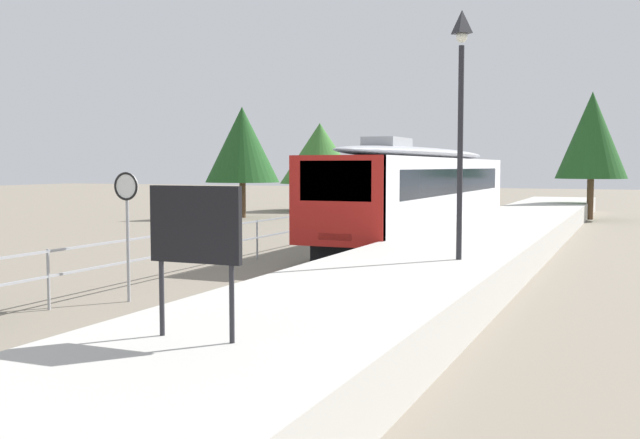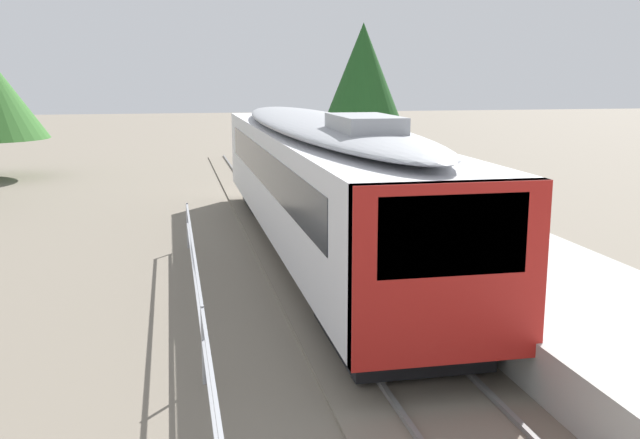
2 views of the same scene
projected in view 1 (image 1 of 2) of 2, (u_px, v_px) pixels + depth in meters
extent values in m
plane|color=slate|center=(280.00, 256.00, 24.13)|extent=(160.00, 160.00, 0.00)
cube|color=slate|center=(366.00, 260.00, 22.94)|extent=(3.20, 60.00, 0.06)
cube|color=slate|center=(345.00, 256.00, 23.22)|extent=(0.08, 60.00, 0.08)
cube|color=slate|center=(389.00, 259.00, 22.66)|extent=(0.08, 60.00, 0.08)
cube|color=silver|center=(424.00, 191.00, 28.86)|extent=(2.80, 18.40, 2.55)
cube|color=red|center=(337.00, 201.00, 20.52)|extent=(2.80, 0.24, 2.55)
cube|color=black|center=(336.00, 181.00, 20.41)|extent=(2.13, 0.08, 1.12)
cube|color=black|center=(424.00, 181.00, 28.83)|extent=(2.82, 15.46, 0.92)
ellipsoid|color=#9EA0A5|center=(424.00, 154.00, 28.76)|extent=(2.69, 17.66, 0.44)
cube|color=#9EA0A5|center=(387.00, 143.00, 24.52)|extent=(1.10, 2.20, 0.36)
cube|color=#EAE5C6|center=(336.00, 237.00, 20.53)|extent=(1.00, 0.10, 0.20)
cube|color=black|center=(364.00, 248.00, 22.74)|extent=(2.24, 3.20, 0.55)
cube|color=black|center=(461.00, 219.00, 35.21)|extent=(2.24, 3.20, 0.55)
cube|color=#B7B5AD|center=(471.00, 251.00, 21.64)|extent=(3.90, 60.00, 0.90)
cylinder|color=#232328|center=(460.00, 154.00, 15.93)|extent=(0.12, 0.12, 4.60)
pyramid|color=#232328|center=(462.00, 22.00, 15.73)|extent=(0.34, 0.34, 0.50)
sphere|color=silver|center=(462.00, 37.00, 15.75)|extent=(0.24, 0.24, 0.24)
cylinder|color=#232328|center=(162.00, 298.00, 8.83)|extent=(0.06, 0.06, 0.90)
cylinder|color=#232328|center=(232.00, 304.00, 8.45)|extent=(0.06, 0.06, 0.90)
cube|color=black|center=(195.00, 224.00, 8.57)|extent=(1.20, 0.08, 0.90)
cylinder|color=#9EA0A5|center=(128.00, 251.00, 15.93)|extent=(0.07, 0.07, 2.20)
cylinder|color=white|center=(126.00, 186.00, 15.81)|extent=(0.60, 0.03, 0.60)
torus|color=black|center=(126.00, 186.00, 15.80)|extent=(0.61, 0.05, 0.61)
cube|color=#9EA0A5|center=(48.00, 252.00, 14.99)|extent=(0.05, 36.00, 0.05)
cube|color=#9EA0A5|center=(48.00, 277.00, 15.03)|extent=(0.05, 36.00, 0.05)
cylinder|color=#9EA0A5|center=(48.00, 280.00, 15.03)|extent=(0.06, 0.06, 1.25)
cylinder|color=#9EA0A5|center=(257.00, 240.00, 23.28)|extent=(0.06, 0.06, 1.25)
cylinder|color=#9EA0A5|center=(357.00, 220.00, 31.53)|extent=(0.06, 0.06, 1.25)
cylinder|color=brown|center=(320.00, 197.00, 49.08)|extent=(0.36, 0.36, 1.80)
cone|color=#38702D|center=(320.00, 153.00, 48.87)|extent=(5.30, 5.30, 3.99)
cylinder|color=brown|center=(243.00, 200.00, 42.31)|extent=(0.36, 0.36, 2.03)
cone|color=#1E4C1E|center=(242.00, 145.00, 42.09)|extent=(4.23, 4.23, 4.29)
cylinder|color=brown|center=(590.00, 199.00, 40.84)|extent=(0.36, 0.36, 2.26)
cone|color=#1E4C1E|center=(592.00, 135.00, 40.59)|extent=(3.84, 3.84, 4.76)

